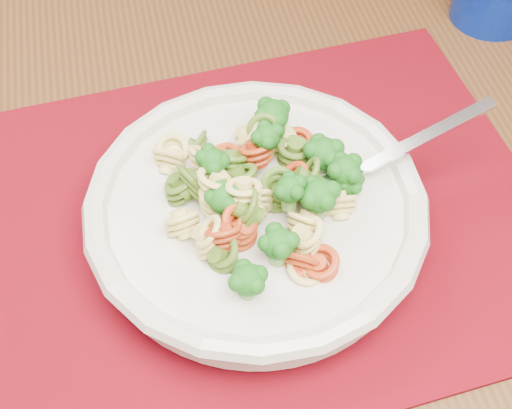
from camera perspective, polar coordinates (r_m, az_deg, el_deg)
name	(u,v)px	position (r m, az deg, el deg)	size (l,w,h in m)	color
dining_table	(254,152)	(0.77, -0.14, 4.21)	(1.68, 1.20, 0.77)	#4C2E15
placemat	(256,219)	(0.60, -0.03, -1.18)	(0.48, 0.38, 0.00)	#5D0313
pasta_bowl	(256,212)	(0.56, 0.00, -0.58)	(0.27, 0.27, 0.05)	beige
pasta_broccoli_heap	(256,200)	(0.55, 0.00, 0.38)	(0.23, 0.23, 0.06)	#DFD16E
fork	(339,182)	(0.57, 6.64, 1.83)	(0.19, 0.02, 0.01)	silver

